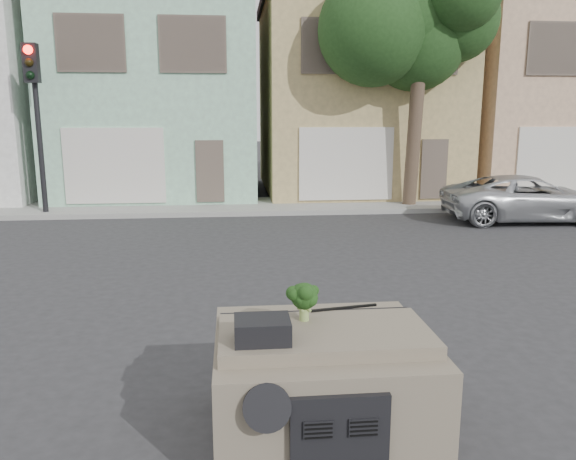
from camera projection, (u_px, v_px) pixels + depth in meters
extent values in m
plane|color=#303033|center=(290.00, 322.00, 8.39)|extent=(120.00, 120.00, 0.00)
cube|color=gray|center=(258.00, 206.00, 18.61)|extent=(40.00, 3.00, 0.15)
cube|color=#99CEAD|center=(160.00, 96.00, 21.43)|extent=(7.20, 8.20, 7.55)
cube|color=tan|center=(353.00, 96.00, 22.15)|extent=(7.20, 8.20, 7.55)
cube|color=tan|center=(534.00, 97.00, 22.88)|extent=(7.20, 8.20, 7.55)
imported|color=#BABDC2|center=(526.00, 221.00, 16.41)|extent=(4.91, 2.49, 1.33)
cube|color=black|center=(38.00, 132.00, 16.51)|extent=(0.40, 0.40, 5.10)
cube|color=#1E3F19|center=(417.00, 76.00, 17.57)|extent=(4.40, 4.00, 8.50)
cube|color=#716755|center=(322.00, 379.00, 5.35)|extent=(2.00, 1.80, 1.12)
cube|color=black|center=(262.00, 330.00, 4.82)|extent=(0.48, 0.38, 0.20)
cube|color=black|center=(344.00, 308.00, 5.63)|extent=(0.69, 0.15, 0.02)
cube|color=black|center=(304.00, 301.00, 5.29)|extent=(0.37, 0.37, 0.37)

